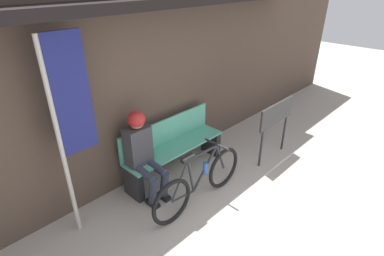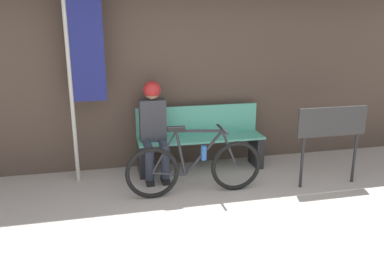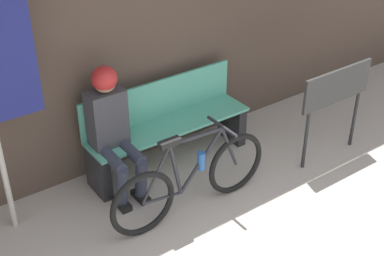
% 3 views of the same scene
% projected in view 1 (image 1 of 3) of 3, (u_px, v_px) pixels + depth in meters
% --- Properties ---
extents(storefront_wall, '(12.00, 0.56, 3.20)m').
position_uv_depth(storefront_wall, '(137.00, 69.00, 4.02)').
color(storefront_wall, '#4C3D33').
rests_on(storefront_wall, ground_plane).
extents(park_bench_near, '(1.72, 0.42, 0.87)m').
position_uv_depth(park_bench_near, '(174.00, 148.00, 4.61)').
color(park_bench_near, '#51A88E').
rests_on(park_bench_near, ground_plane).
extents(bicycle, '(1.64, 0.40, 0.84)m').
position_uv_depth(bicycle, '(200.00, 182.00, 3.99)').
color(bicycle, black).
rests_on(bicycle, ground_plane).
extents(person_seated, '(0.34, 0.59, 1.26)m').
position_uv_depth(person_seated, '(142.00, 149.00, 3.98)').
color(person_seated, '#2D3342').
rests_on(person_seated, ground_plane).
extents(banner_pole, '(0.45, 0.05, 2.34)m').
position_uv_depth(banner_pole, '(68.00, 114.00, 3.12)').
color(banner_pole, '#B7B2A8').
rests_on(banner_pole, ground_plane).
extents(signboard, '(0.91, 0.04, 1.00)m').
position_uv_depth(signboard, '(276.00, 118.00, 4.81)').
color(signboard, '#232326').
rests_on(signboard, ground_plane).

